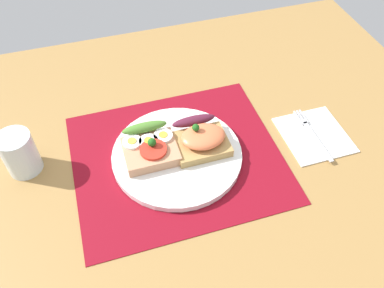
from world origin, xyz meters
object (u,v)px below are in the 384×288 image
napkin (314,134)px  fork (312,133)px  plate (177,155)px  sandwich_egg_tomato (150,147)px  drinking_glass (19,153)px  sandwich_salmon (201,138)px

napkin → fork: fork is taller
plate → sandwich_egg_tomato: bearing=161.3°
napkin → drinking_glass: bearing=171.3°
sandwich_egg_tomato → drinking_glass: 23.51cm
napkin → sandwich_egg_tomato: bearing=173.0°
plate → fork: bearing=-4.8°
sandwich_egg_tomato → napkin: bearing=-7.0°
sandwich_egg_tomato → napkin: (32.94, -4.06, -2.86)cm
fork → drinking_glass: 56.17cm
napkin → drinking_glass: (-55.99, 8.55, 3.91)cm
sandwich_egg_tomato → sandwich_salmon: 9.78cm
sandwich_egg_tomato → plate: bearing=-18.7°
napkin → drinking_glass: drinking_glass is taller
napkin → drinking_glass: 56.77cm
plate → napkin: size_ratio=1.85×
plate → napkin: bearing=-5.0°
plate → sandwich_salmon: bearing=7.8°
sandwich_egg_tomato → fork: size_ratio=0.68×
plate → sandwich_egg_tomato: (-4.77, 1.61, 2.21)cm
sandwich_salmon → fork: sandwich_salmon is taller
sandwich_egg_tomato → sandwich_salmon: (9.73, -0.93, 0.36)cm
napkin → sandwich_salmon: bearing=172.3°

